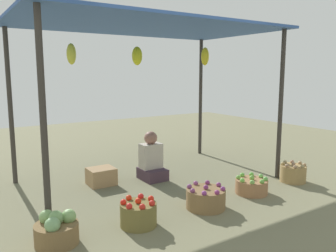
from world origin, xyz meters
TOP-DOWN VIEW (x-y plane):
  - ground_plane at (0.00, 0.00)m, footprint 14.00×14.00m
  - market_stall_structure at (-0.00, 0.01)m, footprint 3.97×2.35m
  - vendor_person at (0.06, 0.03)m, footprint 0.36×0.44m
  - basket_cabbages at (-1.83, -1.30)m, footprint 0.44×0.44m
  - basket_red_tomatoes at (-0.94, -1.38)m, footprint 0.41×0.41m
  - basket_purple_onions at (0.02, -1.39)m, footprint 0.50×0.50m
  - basket_green_apples at (0.91, -1.33)m, footprint 0.46×0.46m
  - basket_potatoes at (1.86, -1.31)m, footprint 0.39×0.39m
  - wooden_crate_near_vendor at (-0.74, 0.21)m, footprint 0.40×0.35m

SIDE VIEW (x-z plane):
  - ground_plane at x=0.00m, z-range 0.00..0.00m
  - basket_green_apples at x=0.91m, z-range -0.02..0.24m
  - basket_purple_onions at x=0.02m, z-range -0.02..0.28m
  - wooden_crate_near_vendor at x=-0.74m, z-range 0.00..0.26m
  - basket_potatoes at x=1.86m, z-range -0.02..0.30m
  - basket_red_tomatoes at x=-0.94m, z-range -0.02..0.30m
  - basket_cabbages at x=-1.83m, z-range -0.03..0.32m
  - vendor_person at x=0.06m, z-range -0.09..0.69m
  - market_stall_structure at x=0.00m, z-range 1.04..3.46m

